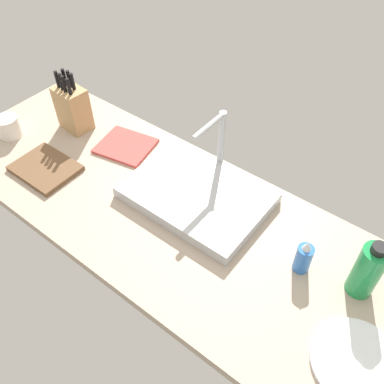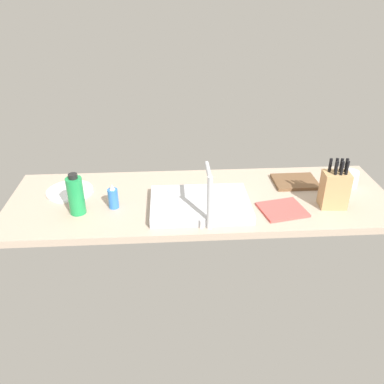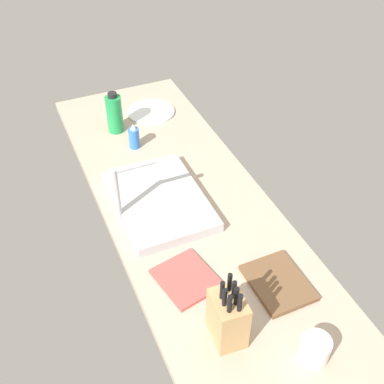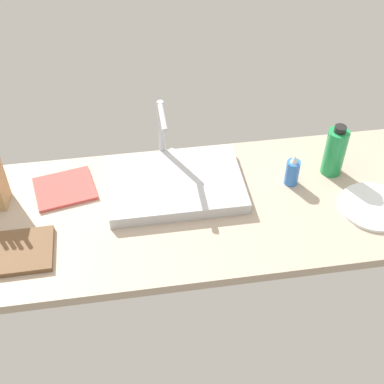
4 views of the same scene
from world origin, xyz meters
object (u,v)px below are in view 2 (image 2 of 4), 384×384
Objects in this scene: faucet at (209,195)px; coffee_mug at (349,179)px; knife_block at (335,189)px; water_bottle at (76,195)px; dinner_plate at (70,191)px; sink_basin at (200,204)px; soap_bottle at (113,198)px; cutting_board at (295,182)px; dish_towel at (282,210)px.

coffee_mug is (-78.21, -33.08, -11.37)cm from faucet.
knife_block is at bearing 50.45° from coffee_mug.
water_bottle is (121.73, -1.67, -0.05)cm from knife_block.
dinner_plate is 146.67cm from coffee_mug.
sink_basin is at bearing 163.03° from dinner_plate.
soap_bottle is at bearing 6.87° from coffee_mug.
cutting_board is 96.69cm from soap_bottle.
soap_bottle reaches higher than cutting_board.
knife_block reaches higher than dinner_plate.
coffee_mug is (-41.69, -23.09, 3.62)cm from dish_towel.
faucet is at bearing 152.83° from dinner_plate.
soap_bottle is 0.61× the size of dish_towel.
cutting_board is 113.69cm from water_bottle.
dish_towel is at bearing 177.32° from water_bottle.
faucet is 2.82× the size of coffee_mug.
faucet is at bearing 15.30° from dish_towel.
dinner_plate is at bearing -13.46° from dish_towel.
sink_basin is 1.93× the size of knife_block.
sink_basin is 1.86× the size of faucet.
coffee_mug is at bearing -173.13° from soap_bottle.
water_bottle reaches higher than soap_bottle.
cutting_board is at bearing -168.23° from water_bottle.
cutting_board is 2.54× the size of coffee_mug.
knife_block is 2.71× the size of coffee_mug.
dish_towel is at bearing 174.05° from soap_bottle.
knife_block is 1.07× the size of cutting_board.
knife_block is 1.04× the size of dinner_plate.
dish_towel is (-104.92, 25.11, 0.00)cm from dinner_plate.
sink_basin reaches higher than dinner_plate.
dish_towel is at bearing 10.50° from knife_block.
coffee_mug reaches higher than dish_towel.
knife_block is (-61.50, -12.85, -6.13)cm from faucet.
coffee_mug is at bearing -157.07° from faucet.
soap_bottle is 123.00cm from coffee_mug.
faucet is at bearing 22.93° from coffee_mug.
faucet is 1.08× the size of dinner_plate.
sink_basin is at bearing 175.32° from soap_bottle.
faucet reaches higher than sink_basin.
water_bottle is at bearing 11.77° from cutting_board.
knife_block reaches higher than dish_towel.
faucet is 40.72cm from dish_towel.
cutting_board is at bearing -9.41° from coffee_mug.
sink_basin is 68.99cm from dinner_plate.
knife_block is 1.96× the size of soap_bottle.
dish_towel is at bearing 62.76° from cutting_board.
soap_bottle reaches higher than dinner_plate.
soap_bottle is at bearing -4.68° from sink_basin.
knife_block is at bearing 179.21° from water_bottle.
water_bottle is at bearing 0.45° from sink_basin.
knife_block is at bearing 113.44° from cutting_board.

